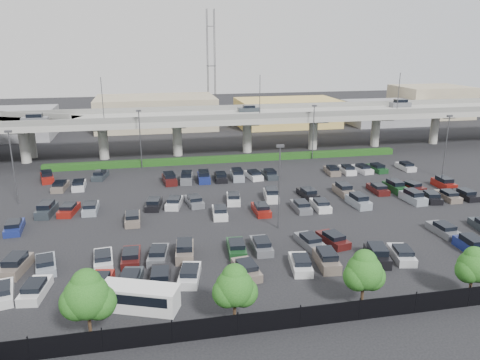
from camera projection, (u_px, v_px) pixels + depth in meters
The scene contains 10 objects.
ground at pixel (262, 206), 64.02m from camera, with size 280.00×280.00×0.00m, color black.
overpass at pixel (221, 119), 92.02m from camera, with size 150.00×13.00×15.80m.
hedge at pixel (229, 159), 87.32m from camera, with size 66.00×1.60×1.10m, color #173E12.
fence at pixel (347, 312), 37.47m from camera, with size 70.00×0.10×2.00m.
tree_row at pixel (350, 273), 38.25m from camera, with size 65.07×3.66×5.94m.
shuttle_bus at pixel (139, 297), 39.20m from camera, with size 6.98×4.56×2.12m.
parked_cars at pixel (269, 209), 61.03m from camera, with size 63.22×41.70×1.67m.
light_poles at pixel (229, 160), 63.31m from camera, with size 66.90×48.38×10.30m.
distant_buildings at pixel (250, 112), 123.34m from camera, with size 138.00×24.00×9.00m.
comm_tower at pixel (211, 64), 129.76m from camera, with size 2.40×2.40×30.00m.
Camera 1 is at (-15.11, -58.46, 21.76)m, focal length 35.00 mm.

